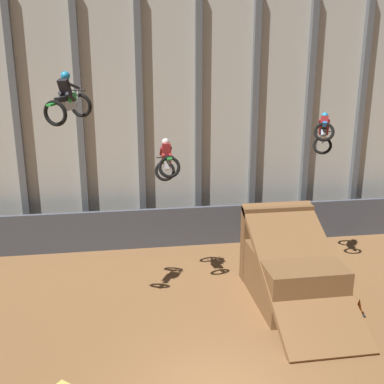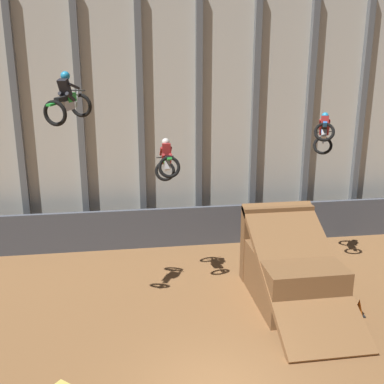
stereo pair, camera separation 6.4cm
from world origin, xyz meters
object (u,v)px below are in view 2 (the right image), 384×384
Objects in this scene: dirt_ramp at (289,269)px; rider_bike_left_air at (67,101)px; rider_bike_right_air at (324,133)px; traffic_cone_near_ramp at (359,308)px; rider_bike_center_air at (167,162)px.

rider_bike_left_air is (-6.97, 0.17, 5.69)m from dirt_ramp.
dirt_ramp is at bearing 23.88° from rider_bike_left_air.
rider_bike_right_air is 3.15× the size of traffic_cone_near_ramp.
rider_bike_right_air is 6.38m from traffic_cone_near_ramp.
traffic_cone_near_ramp is at bearing 13.94° from rider_bike_left_air.
dirt_ramp is at bearing -22.90° from rider_bike_center_air.
rider_bike_left_air is 1.06× the size of rider_bike_center_air.
rider_bike_right_air is at bearing 86.96° from traffic_cone_near_ramp.
rider_bike_left_air reaches higher than dirt_ramp.
rider_bike_center_air is at bearing -148.40° from rider_bike_right_air.
rider_bike_left_air is 3.97m from rider_bike_center_air.
traffic_cone_near_ramp is at bearing -29.96° from rider_bike_center_air.
rider_bike_left_air is 3.09× the size of traffic_cone_near_ramp.
dirt_ramp is 3.16× the size of rider_bike_center_air.
traffic_cone_near_ramp is (1.76, -1.58, -0.73)m from dirt_ramp.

